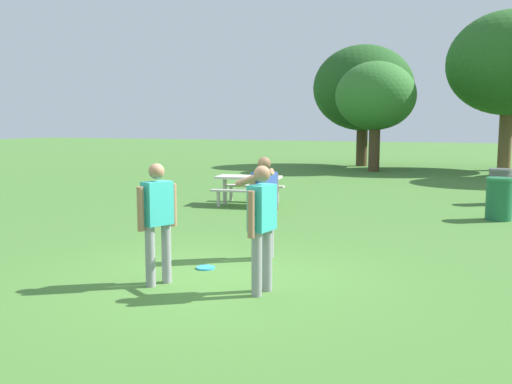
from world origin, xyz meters
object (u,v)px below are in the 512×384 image
at_px(frisbee, 206,268).
at_px(tree_far_right, 509,64).
at_px(trash_can_beside_table, 499,199).
at_px(person_bystander, 261,219).
at_px(tree_broad_center, 376,97).
at_px(tree_tall_left, 363,88).
at_px(picnic_table_near, 249,184).
at_px(person_catcher, 264,201).
at_px(trash_can_further_along, 500,186).
at_px(person_thrower, 158,216).

relative_size(frisbee, tree_far_right, 0.04).
bearing_deg(trash_can_beside_table, person_bystander, -111.82).
bearing_deg(trash_can_beside_table, frisbee, -122.83).
distance_m(tree_broad_center, tree_far_right, 6.36).
relative_size(person_bystander, frisbee, 5.89).
xyz_separation_m(trash_can_beside_table, tree_tall_left, (-6.35, 14.73, 3.44)).
distance_m(frisbee, tree_broad_center, 18.38).
bearing_deg(tree_far_right, picnic_table_near, -113.78).
relative_size(trash_can_beside_table, tree_far_right, 0.13).
distance_m(person_catcher, tree_broad_center, 17.38).
distance_m(person_catcher, frisbee, 1.42).
bearing_deg(person_bystander, person_catcher, 111.04).
height_order(trash_can_beside_table, tree_broad_center, tree_broad_center).
distance_m(picnic_table_near, trash_can_further_along, 6.75).
bearing_deg(frisbee, person_thrower, -100.90).
bearing_deg(tree_far_right, person_bystander, -98.30).
relative_size(frisbee, trash_can_further_along, 0.29).
bearing_deg(person_catcher, frisbee, -122.67).
distance_m(person_thrower, tree_tall_left, 22.31).
bearing_deg(person_bystander, tree_broad_center, 96.93).
xyz_separation_m(person_catcher, trash_can_further_along, (3.52, 8.09, -0.46)).
bearing_deg(person_catcher, trash_can_beside_table, 57.14).
height_order(person_bystander, trash_can_further_along, person_bystander).
bearing_deg(person_bystander, tree_tall_left, 99.14).
relative_size(person_catcher, tree_broad_center, 0.33).
bearing_deg(picnic_table_near, trash_can_beside_table, 0.42).
bearing_deg(tree_far_right, tree_tall_left, 179.14).
distance_m(picnic_table_near, tree_far_right, 16.61).
relative_size(person_bystander, tree_far_right, 0.23).
relative_size(person_catcher, trash_can_further_along, 1.71).
xyz_separation_m(person_catcher, person_bystander, (0.65, -1.69, 0.02)).
bearing_deg(person_catcher, person_thrower, -112.24).
distance_m(person_thrower, frisbee, 1.36).
bearing_deg(trash_can_further_along, person_bystander, -106.36).
height_order(person_thrower, person_bystander, same).
xyz_separation_m(person_catcher, picnic_table_near, (-2.65, 5.35, -0.38)).
height_order(person_thrower, trash_can_beside_table, person_thrower).
bearing_deg(person_thrower, frisbee, 79.10).
distance_m(picnic_table_near, trash_can_beside_table, 6.14).
xyz_separation_m(frisbee, trash_can_beside_table, (4.07, 6.30, 0.47)).
height_order(person_bystander, trash_can_beside_table, person_bystander).
relative_size(trash_can_further_along, tree_tall_left, 0.16).
xyz_separation_m(person_thrower, trash_can_beside_table, (4.25, 7.27, -0.46)).
bearing_deg(picnic_table_near, person_thrower, -75.41).
relative_size(person_catcher, person_bystander, 1.00).
xyz_separation_m(person_bystander, tree_tall_left, (-3.51, 21.82, 2.97)).
bearing_deg(tree_tall_left, frisbee, -83.81).
bearing_deg(tree_broad_center, picnic_table_near, -94.90).
distance_m(person_thrower, person_catcher, 2.03).
height_order(person_thrower, tree_far_right, tree_far_right).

